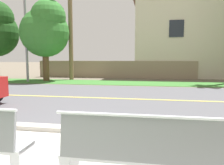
# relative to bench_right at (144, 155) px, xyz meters

# --- Properties ---
(ground_plane) EXTENTS (140.00, 140.00, 0.00)m
(ground_plane) POSITION_rel_bench_right_xyz_m (-1.31, 7.61, -0.47)
(ground_plane) COLOR #665B4C
(curb_edge) EXTENTS (44.00, 0.30, 0.11)m
(curb_edge) POSITION_rel_bench_right_xyz_m (-1.31, 1.96, -0.41)
(curb_edge) COLOR #ADA89E
(curb_edge) RESTS_ON ground_plane
(street_asphalt) EXTENTS (52.00, 8.00, 0.01)m
(street_asphalt) POSITION_rel_bench_right_xyz_m (-1.31, 6.11, -0.46)
(street_asphalt) COLOR #515156
(street_asphalt) RESTS_ON ground_plane
(road_centre_line) EXTENTS (48.00, 0.14, 0.01)m
(road_centre_line) POSITION_rel_bench_right_xyz_m (-1.31, 6.11, -0.46)
(road_centre_line) COLOR #E0CC4C
(road_centre_line) RESTS_ON ground_plane
(far_verge_grass) EXTENTS (48.00, 2.80, 0.02)m
(far_verge_grass) POSITION_rel_bench_right_xyz_m (-1.31, 11.77, -0.46)
(far_verge_grass) COLOR #38702D
(far_verge_grass) RESTS_ON ground_plane
(bench_right) EXTENTS (2.09, 0.48, 1.01)m
(bench_right) POSITION_rel_bench_right_xyz_m (0.00, 0.00, 0.00)
(bench_right) COLOR silver
(bench_right) RESTS_ON ground_plane
(streetlamp) EXTENTS (0.24, 2.10, 6.98)m
(streetlamp) POSITION_rel_bench_right_xyz_m (-8.27, 11.57, 3.53)
(streetlamp) COLOR gray
(streetlamp) RESTS_ON ground_plane
(shade_tree_left) EXTENTS (3.40, 3.40, 5.61)m
(shade_tree_left) POSITION_rel_bench_right_xyz_m (-7.19, 12.10, 3.17)
(shade_tree_left) COLOR brown
(shade_tree_left) RESTS_ON ground_plane
(garden_wall) EXTENTS (13.00, 0.36, 1.40)m
(garden_wall) POSITION_rel_bench_right_xyz_m (-2.83, 15.29, 0.23)
(garden_wall) COLOR gray
(garden_wall) RESTS_ON ground_plane
(house_across_street) EXTENTS (12.47, 6.91, 7.66)m
(house_across_street) POSITION_rel_bench_right_xyz_m (4.59, 18.49, 3.41)
(house_across_street) COLOR beige
(house_across_street) RESTS_ON ground_plane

